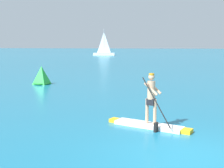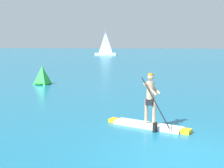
# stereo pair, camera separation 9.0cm
# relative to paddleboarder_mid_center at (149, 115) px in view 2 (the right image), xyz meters

# --- Properties ---
(ground) EXTENTS (440.00, 440.00, 0.00)m
(ground) POSITION_rel_paddleboarder_mid_center_xyz_m (1.15, -2.42, -0.41)
(ground) COLOR #196B8C
(paddleboarder_mid_center) EXTENTS (2.92, 1.32, 1.85)m
(paddleboarder_mid_center) POSITION_rel_paddleboarder_mid_center_xyz_m (0.00, 0.00, 0.00)
(paddleboarder_mid_center) COLOR white
(paddleboarder_mid_center) RESTS_ON ground
(race_marker_buoy) EXTENTS (1.39, 1.39, 1.28)m
(race_marker_buoy) POSITION_rel_paddleboarder_mid_center_xyz_m (-8.54, 9.45, 0.16)
(race_marker_buoy) COLOR green
(race_marker_buoy) RESTS_ON ground
(sailboat_left_horizon) EXTENTS (5.70, 2.21, 6.84)m
(sailboat_left_horizon) POSITION_rel_paddleboarder_mid_center_xyz_m (-18.34, 65.70, 0.47)
(sailboat_left_horizon) COLOR white
(sailboat_left_horizon) RESTS_ON ground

